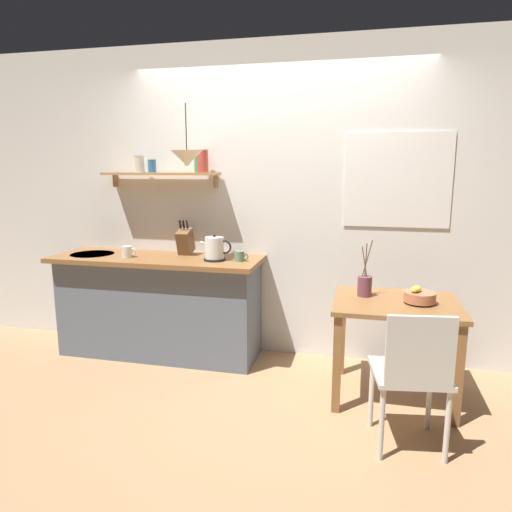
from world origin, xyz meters
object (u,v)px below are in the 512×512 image
Objects in this scene: knife_block at (185,241)px; fruit_bowl at (419,296)px; twig_vase at (365,285)px; pendant_lamp at (187,158)px; dining_table at (395,318)px; dining_chair_near at (413,371)px; coffee_mug_by_sink at (127,252)px; electric_kettle at (215,249)px; coffee_mug_spare at (240,256)px.

fruit_bowl is at bearing -14.09° from knife_block.
pendant_lamp reaches higher than twig_vase.
knife_block reaches higher than dining_table.
fruit_bowl is (0.09, 0.65, 0.27)m from dining_chair_near.
coffee_mug_by_sink reaches higher than dining_chair_near.
fruit_bowl is 2.39m from coffee_mug_by_sink.
twig_vase reaches higher than electric_kettle.
coffee_mug_spare is (-1.29, 0.97, 0.44)m from dining_chair_near.
dining_table is 4.01× the size of fruit_bowl.
coffee_mug_spare is 0.89m from pendant_lamp.
pendant_lamp is (0.58, -0.03, 0.78)m from coffee_mug_by_sink.
dining_chair_near is 2.09× the size of twig_vase.
fruit_bowl is 0.83× the size of electric_kettle.
dining_table is 3.32× the size of electric_kettle.
dining_chair_near is 0.71m from fruit_bowl.
pendant_lamp is at bearing 152.47° from dining_chair_near.
coffee_mug_by_sink is 0.27× the size of pendant_lamp.
coffee_mug_by_sink is (-2.21, 0.24, 0.35)m from dining_table.
coffee_mug_by_sink is 0.97m from pendant_lamp.
dining_chair_near is at bearing -32.40° from electric_kettle.
fruit_bowl is 1.63m from electric_kettle.
fruit_bowl is at bearing -7.49° from pendant_lamp.
electric_kettle is (-1.22, 0.20, 0.19)m from twig_vase.
coffee_mug_spare is (-1.23, 0.30, 0.34)m from dining_table.
dining_table is 7.49× the size of coffee_mug_spare.
pendant_lamp is at bearing -2.67° from coffee_mug_by_sink.
dining_chair_near is (0.06, -0.67, -0.10)m from dining_table.
coffee_mug_by_sink reaches higher than fruit_bowl.
coffee_mug_by_sink is at bearing 177.33° from pendant_lamp.
fruit_bowl is at bearing -6.63° from dining_table.
dining_chair_near is at bearing -69.28° from twig_vase.
pendant_lamp is (-0.20, -0.07, 0.73)m from electric_kettle.
twig_vase is 1.34× the size of knife_block.
knife_block is at bearing 165.29° from dining_table.
dining_chair_near is 1.67m from coffee_mug_spare.
knife_block is 0.57m from coffee_mug_spare.
electric_kettle is at bearing 168.78° from dining_table.
coffee_mug_spare is at bearing 168.39° from twig_vase.
electric_kettle is at bearing 19.08° from pendant_lamp.
pendant_lamp is (-1.64, 0.22, 1.13)m from dining_table.
dining_chair_near is 6.86× the size of coffee_mug_by_sink.
pendant_lamp is at bearing -61.41° from knife_block.
coffee_mug_spare is (0.21, 0.01, -0.05)m from electric_kettle.
pendant_lamp reaches higher than electric_kettle.
electric_kettle is at bearing 3.03° from coffee_mug_by_sink.
dining_chair_near is at bearing -27.53° from pendant_lamp.
coffee_mug_by_sink is 0.99m from coffee_mug_spare.
dining_chair_near is 2.22m from knife_block.
electric_kettle reaches higher than coffee_mug_by_sink.
twig_vase reaches higher than fruit_bowl.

